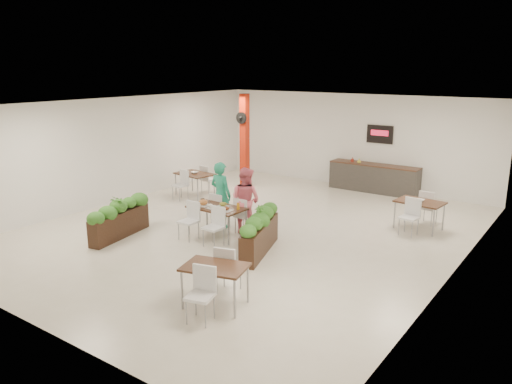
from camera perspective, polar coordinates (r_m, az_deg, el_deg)
ground at (r=12.91m, az=-0.60°, el=-4.34°), size 12.00×12.00×0.00m
room_shell at (r=12.42m, az=-0.63°, el=4.47°), size 10.10×12.10×3.22m
red_column at (r=17.25m, az=-1.33°, el=6.00°), size 0.40×0.41×3.20m
service_counter at (r=17.13m, az=13.31°, el=1.65°), size 3.00×0.64×2.20m
main_table at (r=12.30m, az=-4.54°, el=-2.22°), size 1.41×1.64×0.92m
diner_man at (r=12.97m, az=-4.04°, el=-0.31°), size 0.64×0.42×1.73m
diner_woman at (r=12.50m, az=-1.19°, el=-0.95°), size 0.83×0.65×1.68m
planter_left at (r=12.69m, az=-15.36°, el=-2.74°), size 0.70×1.99×1.06m
planter_right at (r=11.21m, az=0.42°, el=-4.49°), size 0.97×2.03×1.11m
side_table_a at (r=16.21m, az=-7.03°, el=1.73°), size 1.32×1.66×0.92m
side_table_b at (r=13.44m, az=18.20°, el=-1.53°), size 1.22×1.65×0.92m
side_table_c at (r=8.80m, az=-4.70°, el=-9.22°), size 1.26×1.67×0.92m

